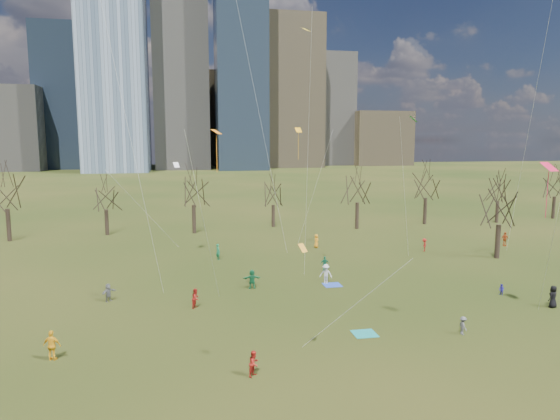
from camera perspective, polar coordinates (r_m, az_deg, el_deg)
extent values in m
plane|color=black|center=(34.72, 3.92, -14.29)|extent=(500.00, 500.00, 0.00)
cube|color=slate|center=(227.28, -18.61, 19.22)|extent=(26.00, 26.00, 118.00)
cube|color=slate|center=(238.50, -11.29, 16.12)|extent=(24.00, 24.00, 95.00)
cube|color=#384C66|center=(230.93, -4.54, 17.77)|extent=(22.00, 22.00, 105.00)
cube|color=#726347|center=(252.78, 1.22, 13.17)|extent=(28.00, 28.00, 72.00)
cube|color=#384C66|center=(256.99, -23.11, 11.68)|extent=(25.00, 25.00, 65.00)
cube|color=slate|center=(273.00, 5.77, 11.27)|extent=(22.00, 22.00, 58.00)
cube|color=#726347|center=(271.56, -8.35, 10.19)|extent=(30.00, 30.00, 48.00)
cube|color=slate|center=(252.94, -29.00, 8.09)|extent=(35.00, 30.00, 36.00)
cube|color=#726347|center=(276.11, 11.05, 8.01)|extent=(30.00, 28.00, 28.00)
cylinder|color=black|center=(74.39, -28.60, -1.51)|extent=(0.55, 0.55, 4.28)
cylinder|color=black|center=(73.67, -19.19, -1.32)|extent=(0.52, 0.52, 3.60)
cylinder|color=black|center=(71.90, -9.80, -1.03)|extent=(0.54, 0.54, 4.05)
cylinder|color=black|center=(76.09, -0.78, -0.68)|extent=(0.51, 0.51, 3.38)
cylinder|color=black|center=(75.31, 8.79, -0.64)|extent=(0.54, 0.54, 3.96)
cylinder|color=black|center=(81.90, 16.24, -0.11)|extent=(0.54, 0.54, 4.14)
cylinder|color=black|center=(87.26, 23.56, -0.19)|extent=(0.52, 0.52, 3.51)
cylinder|color=black|center=(96.07, 28.79, 0.25)|extent=(0.53, 0.53, 3.74)
cylinder|color=black|center=(60.93, 23.62, -3.32)|extent=(0.53, 0.53, 3.83)
cube|color=teal|center=(35.63, 9.63, -13.76)|extent=(1.60, 1.50, 0.03)
cube|color=blue|center=(46.37, 5.99, -8.51)|extent=(1.60, 1.50, 0.03)
imported|color=red|center=(29.25, -2.97, -17.11)|extent=(0.90, 0.92, 1.49)
imported|color=#595A5E|center=(36.99, 20.19, -12.30)|extent=(0.50, 0.84, 1.27)
imported|color=yellow|center=(33.89, -24.60, -13.90)|extent=(1.18, 0.74, 1.86)
imported|color=#187041|center=(44.98, -3.22, -7.88)|extent=(1.60, 0.52, 1.72)
imported|color=black|center=(45.42, 28.76, -8.68)|extent=(1.02, 0.84, 1.79)
imported|color=#2C26A8|center=(47.09, 23.99, -8.32)|extent=(0.47, 0.54, 0.97)
imported|color=silver|center=(46.57, 5.26, -7.28)|extent=(1.35, 1.13, 1.82)
imported|color=#BB451A|center=(68.56, 24.30, -3.04)|extent=(1.06, 0.51, 1.76)
imported|color=slate|center=(43.79, -19.03, -8.91)|extent=(1.28, 1.32, 1.51)
imported|color=orange|center=(61.68, 4.16, -3.55)|extent=(0.61, 0.86, 1.67)
imported|color=#1C7E50|center=(55.88, -7.10, -4.75)|extent=(0.64, 0.76, 1.77)
imported|color=#B21E19|center=(40.45, -9.60, -9.92)|extent=(0.89, 0.96, 1.58)
imported|color=#B21E19|center=(62.04, 16.16, -3.84)|extent=(0.88, 1.13, 1.54)
imported|color=#19724C|center=(50.81, 5.15, -6.15)|extent=(0.94, 0.49, 1.54)
plane|color=orange|center=(36.91, -7.29, 8.87)|extent=(1.04, 1.04, 0.36)
cylinder|color=silver|center=(33.82, -8.67, -1.59)|extent=(2.33, 7.00, 12.37)
cylinder|color=orange|center=(36.91, -7.25, 6.41)|extent=(0.04, 0.04, 2.70)
plane|color=yellow|center=(43.48, 2.97, 19.90)|extent=(1.02, 1.00, 0.36)
cylinder|color=silver|center=(39.01, 3.18, 5.95)|extent=(1.32, 7.02, 20.74)
plane|color=#EA1A47|center=(38.37, 28.40, 4.38)|extent=(1.25, 1.12, 0.59)
cylinder|color=silver|center=(35.55, 28.53, -3.96)|extent=(3.72, 5.84, 9.98)
cylinder|color=#EA1A47|center=(38.50, 28.21, 1.54)|extent=(0.04, 0.04, 3.15)
cylinder|color=silver|center=(35.06, -18.14, 14.35)|extent=(4.69, 7.39, 31.75)
cylinder|color=silver|center=(48.90, -2.65, 12.12)|extent=(6.79, 3.76, 30.57)
plane|color=#25A162|center=(51.58, 15.01, 10.00)|extent=(0.87, 1.04, 0.59)
cylinder|color=silver|center=(48.71, 14.03, 2.04)|extent=(3.76, 5.05, 13.81)
plane|color=#FFAB15|center=(56.13, 2.12, 9.13)|extent=(0.99, 0.81, 0.56)
cylinder|color=silver|center=(54.21, 3.97, 2.34)|extent=(2.49, 5.12, 12.88)
cylinder|color=#FFAB15|center=(56.13, 2.11, 7.31)|extent=(0.04, 0.04, 3.00)
plane|color=#F9A327|center=(27.86, 2.62, -4.35)|extent=(0.72, 0.65, 0.45)
cylinder|color=silver|center=(27.71, 8.48, -10.72)|extent=(4.93, 3.50, 5.81)
cylinder|color=silver|center=(52.96, 26.95, 10.50)|extent=(3.53, 9.82, 29.72)
plane|color=white|center=(55.36, -11.76, 5.07)|extent=(0.96, 0.83, 0.54)
cylinder|color=silver|center=(52.41, -15.15, -0.19)|extent=(6.39, 7.07, 9.10)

